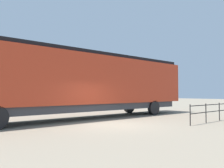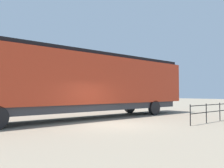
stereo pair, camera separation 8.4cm
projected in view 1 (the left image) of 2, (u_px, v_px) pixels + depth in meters
ground_plane at (114, 125)px, 12.48m from camera, size 120.00×120.00×0.00m
locomotive at (91, 82)px, 16.09m from camera, size 2.93×17.85×4.33m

